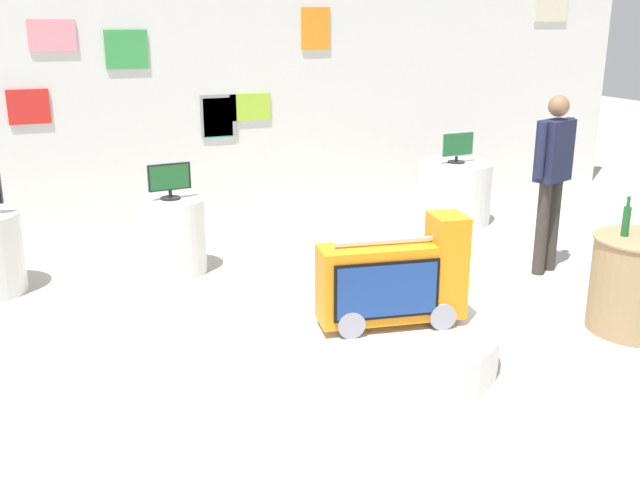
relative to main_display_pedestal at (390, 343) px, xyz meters
name	(u,v)px	position (x,y,z in m)	size (l,w,h in m)	color
ground_plane	(415,378)	(0.04, -0.31, -0.14)	(30.00, 30.00, 0.00)	#B2ADA3
back_wall_display	(232,84)	(0.05, 4.39, 1.53)	(11.41, 0.13, 3.34)	silver
main_display_pedestal	(390,343)	(0.00, 0.00, 0.00)	(1.58, 1.58, 0.29)	silver
novelty_firetruck_tv	(394,282)	(0.02, -0.01, 0.48)	(1.10, 0.50, 0.81)	gray
display_pedestal_left_rear	(454,193)	(2.48, 3.12, 0.23)	(0.89, 0.89, 0.75)	silver
tv_on_left_rear	(457,146)	(2.48, 3.12, 0.81)	(0.47, 0.21, 0.38)	black
display_pedestal_right_rear	(173,236)	(-1.09, 2.57, 0.23)	(0.64, 0.64, 0.75)	silver
tv_on_right_rear	(170,180)	(-1.09, 2.57, 0.80)	(0.42, 0.19, 0.35)	black
side_table_round	(639,284)	(2.12, -0.24, 0.25)	(0.78, 0.78, 0.78)	#9E7F56
bottle_on_side_table	(626,220)	(2.00, -0.13, 0.77)	(0.06, 0.06, 0.32)	#195926
shopper_browsing_near_truck	(553,171)	(2.34, 1.20, 0.89)	(0.53, 0.32, 1.75)	#38332D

